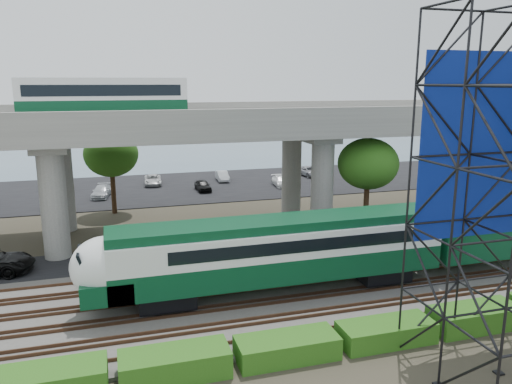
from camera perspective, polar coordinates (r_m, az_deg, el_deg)
name	(u,v)px	position (r m, az deg, el deg)	size (l,w,h in m)	color
ground	(241,318)	(26.98, -1.71, -14.23)	(140.00, 140.00, 0.00)	#474233
ballast_bed	(232,301)	(28.69, -2.76, -12.31)	(90.00, 12.00, 0.20)	slate
service_road	(204,253)	(36.43, -5.95, -6.94)	(90.00, 5.00, 0.08)	black
parking_lot	(167,188)	(58.89, -10.16, 0.49)	(90.00, 18.00, 0.08)	black
harbor_water	(151,160)	(80.47, -11.93, 3.62)	(140.00, 40.00, 0.03)	#455D72
rail_tracks	(232,298)	(28.61, -2.76, -11.98)	(90.00, 9.52, 0.16)	#472D1E
commuter_train	(315,246)	(29.13, 6.81, -6.10)	(29.30, 3.06, 4.30)	black
overpass	(183,132)	(39.90, -8.33, 6.76)	(80.00, 12.00, 12.40)	#9E9B93
hedge_strip	(287,347)	(23.36, 3.59, -17.23)	(34.60, 1.80, 1.20)	#285714
trees	(130,168)	(40.05, -14.22, 2.71)	(40.94, 16.94, 7.69)	#382314
parked_cars	(184,182)	(58.72, -8.21, 1.16)	(39.23, 9.50, 1.22)	#B9B9B9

